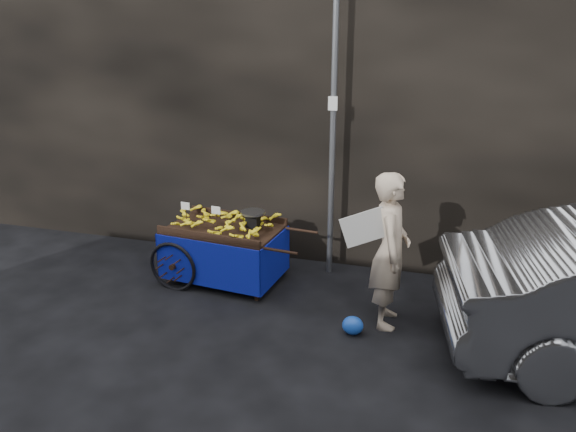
% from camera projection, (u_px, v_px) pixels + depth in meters
% --- Properties ---
extents(ground, '(80.00, 80.00, 0.00)m').
position_uv_depth(ground, '(283.00, 312.00, 6.96)').
color(ground, black).
rests_on(ground, ground).
extents(building_wall, '(13.50, 2.00, 5.00)m').
position_uv_depth(building_wall, '(358.00, 84.00, 8.36)').
color(building_wall, black).
rests_on(building_wall, ground).
extents(street_pole, '(0.12, 0.10, 4.00)m').
position_uv_depth(street_pole, '(333.00, 133.00, 7.38)').
color(street_pole, slate).
rests_on(street_pole, ground).
extents(banana_cart, '(2.16, 1.17, 1.13)m').
position_uv_depth(banana_cart, '(221.00, 233.00, 7.58)').
color(banana_cart, black).
rests_on(banana_cart, ground).
extents(vendor, '(0.82, 0.72, 1.86)m').
position_uv_depth(vendor, '(390.00, 250.00, 6.43)').
color(vendor, tan).
rests_on(vendor, ground).
extents(plastic_bag, '(0.25, 0.20, 0.22)m').
position_uv_depth(plastic_bag, '(353.00, 326.00, 6.44)').
color(plastic_bag, blue).
rests_on(plastic_bag, ground).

